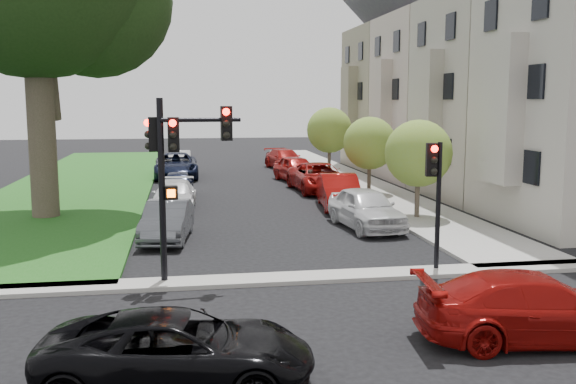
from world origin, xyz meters
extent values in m
plane|color=black|center=(0.00, 0.00, 0.00)|extent=(140.00, 140.00, 0.00)
cube|color=#1B5615|center=(-9.00, 24.00, 0.06)|extent=(8.00, 44.00, 0.12)
cube|color=gray|center=(6.75, 24.00, 0.06)|extent=(3.50, 44.00, 0.12)
cube|color=gray|center=(0.00, 2.00, 0.06)|extent=(60.00, 1.00, 0.12)
cube|color=#B4AB9D|center=(8.65, 8.00, 4.50)|extent=(0.70, 2.20, 5.50)
cube|color=black|center=(8.95, 8.00, 5.50)|extent=(0.08, 3.60, 6.00)
cube|color=gray|center=(12.50, 15.50, 5.00)|extent=(7.00, 7.40, 10.00)
cube|color=gray|center=(8.65, 15.50, 4.50)|extent=(0.70, 2.20, 5.50)
cube|color=black|center=(8.95, 15.50, 5.50)|extent=(0.08, 3.60, 6.00)
cube|color=#B8AA9C|center=(12.50, 23.00, 5.00)|extent=(7.00, 7.40, 10.00)
cube|color=#B8AA9C|center=(8.65, 23.00, 4.50)|extent=(0.70, 2.20, 5.50)
cube|color=black|center=(8.95, 23.00, 5.50)|extent=(0.08, 3.60, 6.00)
cube|color=gray|center=(12.50, 30.50, 5.00)|extent=(7.00, 7.40, 10.00)
cube|color=gray|center=(8.65, 30.50, 4.50)|extent=(0.70, 2.20, 5.50)
cube|color=black|center=(8.95, 30.50, 5.50)|extent=(0.08, 3.60, 6.00)
cylinder|color=#3B3426|center=(-8.88, 12.72, 3.99)|extent=(1.10, 1.10, 7.97)
sphere|color=#1F3915|center=(-6.68, 13.72, 8.97)|extent=(6.38, 6.38, 6.38)
cylinder|color=#3B3426|center=(6.20, 10.05, 0.98)|extent=(0.20, 0.20, 1.95)
sphere|color=olive|center=(6.20, 10.05, 2.73)|extent=(2.73, 2.73, 2.73)
cylinder|color=#3B3426|center=(6.20, 16.93, 0.96)|extent=(0.19, 0.19, 1.93)
sphere|color=olive|center=(6.20, 16.93, 2.70)|extent=(2.70, 2.70, 2.70)
cylinder|color=#3B3426|center=(6.20, 26.02, 1.05)|extent=(0.21, 0.21, 2.11)
sphere|color=olive|center=(6.20, 26.02, 2.95)|extent=(2.95, 2.95, 2.95)
cylinder|color=black|center=(-3.80, 2.20, 2.46)|extent=(0.18, 0.18, 4.92)
cylinder|color=black|center=(-2.76, 2.20, 4.35)|extent=(2.08, 0.28, 0.11)
cube|color=black|center=(-3.47, 2.20, 3.97)|extent=(0.30, 0.27, 0.90)
cube|color=black|center=(-2.10, 2.20, 4.26)|extent=(0.30, 0.27, 0.90)
cube|color=black|center=(-3.99, 2.44, 3.97)|extent=(0.27, 0.30, 0.90)
sphere|color=#FF0C05|center=(-3.47, 2.06, 4.28)|extent=(0.19, 0.19, 0.19)
sphere|color=black|center=(-3.47, 2.06, 3.67)|extent=(0.19, 0.19, 0.19)
cube|color=black|center=(-3.56, 2.20, 2.46)|extent=(0.35, 0.26, 0.36)
cube|color=#FF5905|center=(-3.56, 2.07, 2.46)|extent=(0.21, 0.03, 0.21)
cylinder|color=black|center=(3.83, 2.20, 1.85)|extent=(0.16, 0.16, 3.71)
cube|color=black|center=(3.58, 2.20, 3.22)|extent=(0.33, 0.30, 0.93)
sphere|color=#FF0C05|center=(3.58, 2.05, 3.53)|extent=(0.20, 0.20, 0.20)
imported|color=black|center=(-3.40, -4.12, 0.65)|extent=(4.86, 2.67, 1.29)
imported|color=maroon|center=(3.74, -3.17, 0.70)|extent=(5.00, 2.45, 1.40)
imported|color=silver|center=(3.61, 8.59, 0.78)|extent=(2.31, 4.76, 1.56)
imported|color=maroon|center=(3.72, 13.32, 0.77)|extent=(2.11, 4.81, 1.54)
imported|color=maroon|center=(3.94, 18.64, 0.77)|extent=(2.82, 5.66, 1.54)
imported|color=maroon|center=(3.51, 23.15, 0.78)|extent=(2.59, 4.81, 1.56)
imported|color=maroon|center=(4.00, 30.49, 0.70)|extent=(2.81, 5.09, 1.40)
imported|color=#3F4247|center=(-3.83, 7.70, 0.68)|extent=(1.94, 4.30, 1.37)
imported|color=silver|center=(-3.66, 13.90, 0.66)|extent=(2.11, 4.66, 1.32)
imported|color=black|center=(-3.51, 17.89, 0.66)|extent=(1.59, 3.88, 1.32)
imported|color=black|center=(-3.66, 26.10, 0.80)|extent=(2.69, 5.75, 1.59)
imported|color=silver|center=(-3.46, 30.03, 0.71)|extent=(1.60, 4.32, 1.41)
camera|label=1|loc=(-3.25, -14.68, 4.85)|focal=40.00mm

